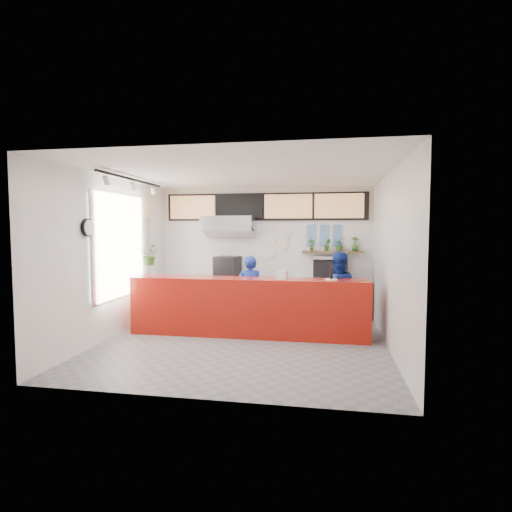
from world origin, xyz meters
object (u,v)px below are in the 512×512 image
Objects in this scene: staff_center at (250,292)px; pepper_mill at (331,272)px; service_counter at (248,307)px; espresso_machine at (330,269)px; panini_oven at (228,266)px; staff_right at (337,293)px.

staff_center is 6.05× the size of pepper_mill.
staff_center is (-0.08, 0.62, 0.19)m from service_counter.
service_counter is at bearing 92.40° from staff_center.
pepper_mill is (-0.01, -1.80, 0.12)m from espresso_machine.
espresso_machine is (2.40, 0.00, -0.03)m from panini_oven.
staff_center reaches higher than service_counter.
panini_oven is 2.86m from staff_right.
panini_oven is 0.33× the size of staff_right.
pepper_mill is at bearing -72.72° from espresso_machine.
staff_right is at bearing 75.51° from pepper_mill.
service_counter is at bearing 3.06° from staff_right.
staff_center is at bearing -17.68° from staff_right.
espresso_machine is at bearing -149.46° from staff_center.
staff_right is 0.67m from pepper_mill.
staff_right is (0.12, -1.32, -0.32)m from espresso_machine.
pepper_mill is (2.39, -1.80, 0.10)m from panini_oven.
staff_center is at bearing 97.56° from service_counter.
panini_oven is 0.80× the size of espresso_machine.
pepper_mill is at bearing -28.85° from panini_oven.
panini_oven is at bearing -162.40° from espresso_machine.
staff_right reaches higher than service_counter.
espresso_machine is at bearing -98.11° from staff_right.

